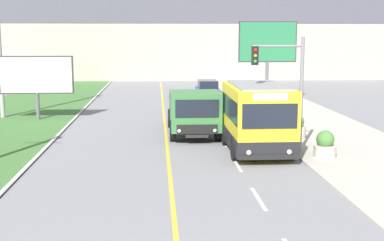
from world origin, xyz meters
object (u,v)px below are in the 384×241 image
Objects in this scene: car_distant at (208,89)px; traffic_light_mast at (286,79)px; city_bus at (257,118)px; billboard_large at (268,44)px; dump_truck at (194,113)px; planter_round_second at (296,127)px; planter_round_third at (278,115)px; billboard_small at (36,76)px; planter_round_near at (325,145)px.

traffic_light_mast is at bearing -86.64° from car_distant.
city_bus is 0.87× the size of billboard_large.
dump_truck is 1.39× the size of traffic_light_mast.
planter_round_second is 4.30m from planter_round_third.
planter_round_second is (14.28, -7.28, -2.08)m from billboard_small.
dump_truck is at bearing 133.39° from planter_round_near.
car_distant is 3.59× the size of planter_round_second.
billboard_large is at bearing 85.90° from planter_round_near.
city_bus is at bearing 160.60° from traffic_light_mast.
traffic_light_mast is 3.27m from planter_round_near.
dump_truck is 6.06m from traffic_light_mast.
billboard_large is at bearing 76.94° from city_bus.
billboard_small is (-9.21, 6.12, 1.45)m from dump_truck.
planter_round_near is 8.59m from planter_round_third.
billboard_large is at bearing 23.92° from billboard_small.
billboard_small reaches higher than dump_truck.
dump_truck is at bearing 122.43° from city_bus.
billboard_small is at bearing 146.38° from dump_truck.
billboard_small reaches higher than planter_round_second.
billboard_small is at bearing 139.28° from city_bus.
city_bus is 1.25× the size of car_distant.
dump_truck is 6.03m from planter_round_third.
planter_round_second is (1.41, 3.22, -2.66)m from traffic_light_mast.
dump_truck is 11.16m from billboard_small.
billboard_small is (-11.60, -11.17, 2.00)m from car_distant.
dump_truck is at bearing -116.37° from billboard_large.
car_distant is at bearing 43.92° from billboard_small.
billboard_large is (2.83, 17.47, 1.22)m from traffic_light_mast.
planter_round_near is at bearing -46.61° from dump_truck.
billboard_small is at bearing -156.08° from billboard_large.
billboard_small reaches higher than planter_round_near.
billboard_large reaches higher than billboard_small.
dump_truck is 7.54m from planter_round_near.
billboard_large is 5.44× the size of planter_round_third.
planter_round_near is at bearing -89.64° from planter_round_third.
billboard_large is 19.00m from planter_round_near.
planter_round_third is at bearing 31.57° from dump_truck.
traffic_light_mast is 8.11m from planter_round_third.
planter_round_second is (2.68, -18.45, -0.08)m from car_distant.
planter_round_third is at bearing 70.13° from city_bus.
car_distant is at bearing 90.39° from city_bus.
planter_round_near is (14.37, -11.58, -2.11)m from billboard_small.
billboard_large is at bearing 63.63° from dump_truck.
dump_truck is 5.90× the size of planter_round_second.
traffic_light_mast reaches higher than car_distant.
billboard_small is at bearing 168.21° from planter_round_third.
planter_round_near is at bearing -35.67° from traffic_light_mast.
planter_round_near is 0.99× the size of planter_round_third.
traffic_light_mast is 17.74m from billboard_large.
billboard_small is (-12.87, 10.50, -0.59)m from traffic_light_mast.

